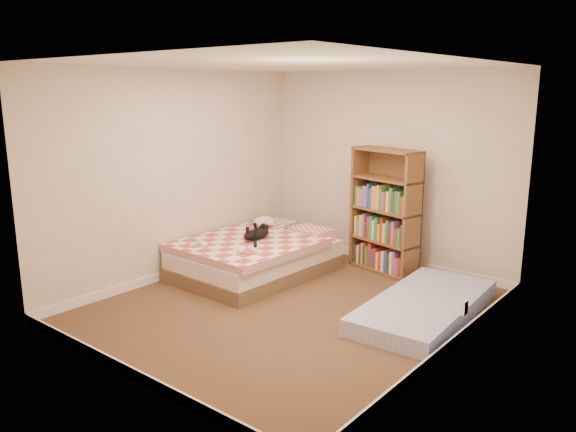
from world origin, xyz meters
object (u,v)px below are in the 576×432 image
Objects in this scene: floor_mattress at (425,306)px; white_dog at (264,222)px; bed at (257,256)px; bookshelf at (385,227)px; black_cat at (258,234)px.

white_dog is at bearing 168.09° from floor_mattress.
bed is 1.26× the size of bookshelf.
black_cat is 1.99× the size of white_dog.
bookshelf is 0.80× the size of floor_mattress.
black_cat reaches higher than bed.
bookshelf reaches higher than white_dog.
white_dog reaches higher than floor_mattress.
bed is 0.65m from white_dog.
black_cat reaches higher than white_dog.
bookshelf is 1.60m from black_cat.
bed is at bearing -41.43° from white_dog.
bookshelf is 2.25× the size of black_cat.
black_cat is at bearing -120.60° from bookshelf.
bed is at bearing -122.11° from bookshelf.
black_cat reaches higher than floor_mattress.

